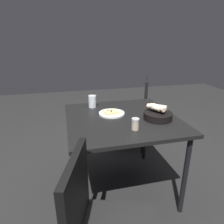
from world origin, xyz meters
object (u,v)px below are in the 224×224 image
Objects in this scene: pizza_plate at (112,113)px; pepper_shaker at (135,125)px; dining_table at (122,124)px; beer_glass at (92,102)px; chair_near at (100,223)px; chair_far at (136,109)px; bread_basket at (158,114)px.

pizza_plate is 0.37m from pepper_shaker.
dining_table is 8.01× the size of beer_glass.
chair_near is 1.73m from chair_far.
chair_near is at bearing 66.60° from dining_table.
dining_table is 3.93× the size of bread_basket.
chair_near is (0.28, 0.89, -0.26)m from pizza_plate.
dining_table is 1.07× the size of chair_near.
beer_glass is 0.81m from chair_far.
beer_glass is (0.14, -0.24, 0.04)m from pizza_plate.
chair_near is at bearing 83.04° from beer_glass.
chair_near is at bearing 63.64° from chair_far.
bread_basket is at bearing 157.56° from dining_table.
bread_basket is at bearing -132.61° from chair_near.
pizza_plate is at bearing -53.27° from dining_table.
pepper_shaker is at bearing 111.48° from beer_glass.
pepper_shaker is at bearing 30.62° from bread_basket.
pepper_shaker is 0.10× the size of chair_far.
chair_near is (0.62, 0.68, -0.29)m from bread_basket.
pizza_plate is 1.97× the size of beer_glass.
chair_far is (-0.77, -1.55, 0.02)m from chair_near.
beer_glass reaches higher than pizza_plate.
chair_far reaches higher than bread_basket.
beer_glass is at bearing 34.14° from chair_far.
dining_table is at bearing -22.44° from bread_basket.
chair_far reaches higher than beer_glass.
pizza_plate is 0.28m from beer_glass.
chair_near reaches higher than pepper_shaker.
pizza_plate is at bearing -30.69° from bread_basket.
bread_basket is (-0.28, 0.12, 0.11)m from dining_table.
chair_far reaches higher than pepper_shaker.
chair_near reaches higher than bread_basket.
bread_basket is 0.30m from pepper_shaker.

